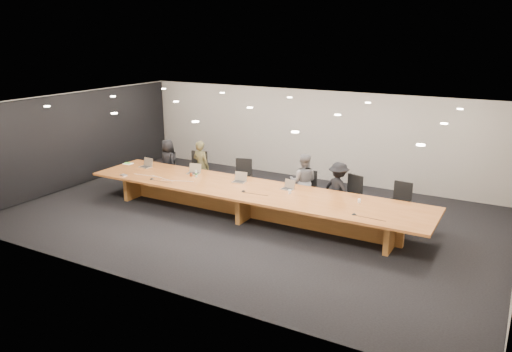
% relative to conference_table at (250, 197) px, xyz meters
% --- Properties ---
extents(ground, '(12.00, 12.00, 0.00)m').
position_rel_conference_table_xyz_m(ground, '(0.00, 0.00, -0.52)').
color(ground, black).
rests_on(ground, ground).
extents(back_wall, '(12.00, 0.02, 2.80)m').
position_rel_conference_table_xyz_m(back_wall, '(0.00, 4.00, 0.88)').
color(back_wall, '#B5AFA4').
rests_on(back_wall, ground).
extents(left_wall_panel, '(0.08, 7.84, 2.74)m').
position_rel_conference_table_xyz_m(left_wall_panel, '(-5.94, 0.00, 0.85)').
color(left_wall_panel, black).
rests_on(left_wall_panel, ground).
extents(conference_table, '(9.00, 1.80, 0.75)m').
position_rel_conference_table_xyz_m(conference_table, '(0.00, 0.00, 0.00)').
color(conference_table, brown).
rests_on(conference_table, ground).
extents(chair_far_left, '(0.53, 0.53, 1.00)m').
position_rel_conference_table_xyz_m(chair_far_left, '(-3.67, 1.24, -0.02)').
color(chair_far_left, black).
rests_on(chair_far_left, ground).
extents(chair_left, '(0.70, 0.70, 1.16)m').
position_rel_conference_table_xyz_m(chair_left, '(-2.47, 1.16, 0.06)').
color(chair_left, black).
rests_on(chair_left, ground).
extents(chair_mid_left, '(0.68, 0.68, 1.10)m').
position_rel_conference_table_xyz_m(chair_mid_left, '(-0.97, 1.22, 0.03)').
color(chair_mid_left, black).
rests_on(chair_mid_left, ground).
extents(chair_mid_right, '(0.54, 0.54, 1.01)m').
position_rel_conference_table_xyz_m(chair_mid_right, '(0.96, 1.30, -0.02)').
color(chair_mid_right, black).
rests_on(chair_mid_right, ground).
extents(chair_right, '(0.70, 0.70, 1.07)m').
position_rel_conference_table_xyz_m(chair_right, '(2.14, 1.27, 0.01)').
color(chair_right, black).
rests_on(chair_right, ground).
extents(chair_far_right, '(0.57, 0.57, 1.06)m').
position_rel_conference_table_xyz_m(chair_far_right, '(3.40, 1.28, 0.01)').
color(chair_far_right, black).
rests_on(chair_far_right, ground).
extents(person_a, '(0.80, 0.66, 1.41)m').
position_rel_conference_table_xyz_m(person_a, '(-3.55, 1.20, 0.18)').
color(person_a, black).
rests_on(person_a, ground).
extents(person_b, '(0.58, 0.41, 1.50)m').
position_rel_conference_table_xyz_m(person_b, '(-2.33, 1.20, 0.23)').
color(person_b, '#3F3C22').
rests_on(person_b, ground).
extents(person_c, '(0.86, 0.75, 1.49)m').
position_rel_conference_table_xyz_m(person_c, '(0.90, 1.22, 0.22)').
color(person_c, slate).
rests_on(person_c, ground).
extents(person_d, '(1.03, 0.81, 1.40)m').
position_rel_conference_table_xyz_m(person_d, '(1.88, 1.17, 0.18)').
color(person_d, black).
rests_on(person_d, ground).
extents(laptop_a, '(0.36, 0.28, 0.27)m').
position_rel_conference_table_xyz_m(laptop_a, '(-3.65, 0.29, 0.36)').
color(laptop_a, '#C2AF94').
rests_on(laptop_a, conference_table).
extents(laptop_b, '(0.39, 0.31, 0.27)m').
position_rel_conference_table_xyz_m(laptop_b, '(-2.03, 0.41, 0.37)').
color(laptop_b, '#B5A98A').
rests_on(laptop_b, conference_table).
extents(laptop_c, '(0.36, 0.28, 0.27)m').
position_rel_conference_table_xyz_m(laptop_c, '(-0.52, 0.33, 0.36)').
color(laptop_c, tan).
rests_on(laptop_c, conference_table).
extents(laptop_d, '(0.35, 0.28, 0.24)m').
position_rel_conference_table_xyz_m(laptop_d, '(0.84, 0.38, 0.35)').
color(laptop_d, tan).
rests_on(laptop_d, conference_table).
extents(water_bottle, '(0.07, 0.07, 0.19)m').
position_rel_conference_table_xyz_m(water_bottle, '(-1.77, 0.17, 0.33)').
color(water_bottle, '#B1C1BE').
rests_on(water_bottle, conference_table).
extents(amber_mug, '(0.10, 0.10, 0.09)m').
position_rel_conference_table_xyz_m(amber_mug, '(-1.95, 0.19, 0.28)').
color(amber_mug, maroon).
rests_on(amber_mug, conference_table).
extents(paper_cup_near, '(0.09, 0.09, 0.10)m').
position_rel_conference_table_xyz_m(paper_cup_near, '(1.04, 0.10, 0.28)').
color(paper_cup_near, silver).
rests_on(paper_cup_near, conference_table).
extents(paper_cup_far, '(0.09, 0.09, 0.09)m').
position_rel_conference_table_xyz_m(paper_cup_far, '(2.71, 0.29, 0.27)').
color(paper_cup_far, white).
rests_on(paper_cup_far, conference_table).
extents(notepad, '(0.28, 0.23, 0.02)m').
position_rel_conference_table_xyz_m(notepad, '(-4.35, 0.34, 0.24)').
color(notepad, white).
rests_on(notepad, conference_table).
extents(lime_gadget, '(0.17, 0.13, 0.02)m').
position_rel_conference_table_xyz_m(lime_gadget, '(-4.36, 0.33, 0.26)').
color(lime_gadget, '#4FC434').
rests_on(lime_gadget, notepad).
extents(av_box, '(0.21, 0.17, 0.03)m').
position_rel_conference_table_xyz_m(av_box, '(-3.58, -0.66, 0.24)').
color(av_box, silver).
rests_on(av_box, conference_table).
extents(mic_left, '(0.13, 0.13, 0.03)m').
position_rel_conference_table_xyz_m(mic_left, '(-2.69, -0.55, 0.24)').
color(mic_left, black).
rests_on(mic_left, conference_table).
extents(mic_center, '(0.13, 0.13, 0.03)m').
position_rel_conference_table_xyz_m(mic_center, '(-0.03, -0.28, 0.24)').
color(mic_center, black).
rests_on(mic_center, conference_table).
extents(mic_right, '(0.14, 0.14, 0.03)m').
position_rel_conference_table_xyz_m(mic_right, '(2.85, -0.52, 0.24)').
color(mic_right, black).
rests_on(mic_right, conference_table).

